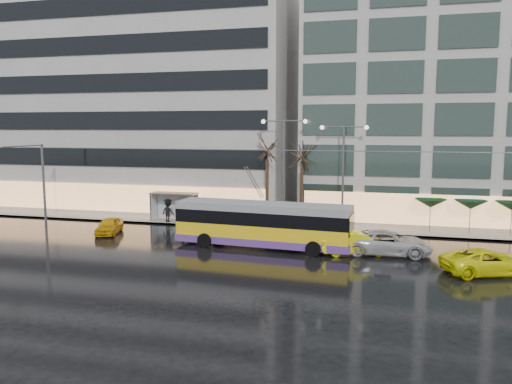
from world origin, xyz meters
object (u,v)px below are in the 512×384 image
(trolleybus, at_px, (263,226))
(taxi_a, at_px, (109,226))
(street_lamp_near, at_px, (284,157))
(bus_shelter, at_px, (171,200))

(trolleybus, height_order, taxi_a, trolleybus)
(street_lamp_near, bearing_deg, trolleybus, -89.64)
(taxi_a, bearing_deg, bus_shelter, 52.26)
(bus_shelter, distance_m, taxi_a, 6.88)
(trolleybus, bearing_deg, street_lamp_near, 90.36)
(street_lamp_near, distance_m, taxi_a, 15.44)
(trolleybus, bearing_deg, bus_shelter, 143.35)
(trolleybus, distance_m, taxi_a, 13.20)
(bus_shelter, distance_m, street_lamp_near, 11.14)
(trolleybus, distance_m, bus_shelter, 13.01)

